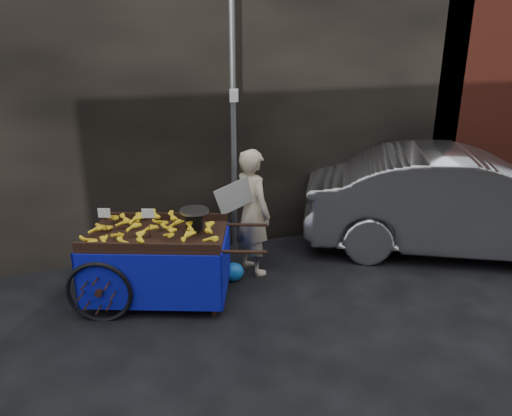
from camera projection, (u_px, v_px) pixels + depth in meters
name	position (u px, v px, depth m)	size (l,w,h in m)	color
ground	(243.00, 295.00, 6.48)	(80.00, 80.00, 0.00)	black
building_wall	(215.00, 79.00, 8.07)	(13.50, 2.00, 5.00)	black
street_pole	(233.00, 123.00, 7.05)	(0.12, 0.10, 4.00)	slate
banana_cart	(152.00, 241.00, 6.19)	(2.57, 1.81, 1.28)	black
vendor	(252.00, 212.00, 6.86)	(0.89, 0.75, 1.78)	#C1AF8F
plastic_bag	(234.00, 272.00, 6.83)	(0.29, 0.23, 0.26)	blue
parked_car	(463.00, 202.00, 7.57)	(1.66, 4.75, 1.56)	#B6B8BD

